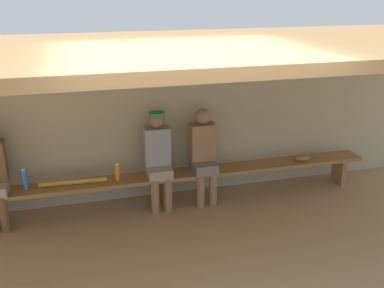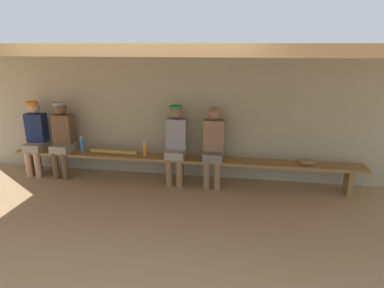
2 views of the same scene
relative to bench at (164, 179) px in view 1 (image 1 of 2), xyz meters
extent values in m
plane|color=#9E7F59|center=(0.00, -1.55, -0.39)|extent=(24.00, 24.00, 0.00)
cube|color=tan|center=(0.00, 0.45, 0.71)|extent=(8.00, 0.20, 2.20)
cube|color=#9E7547|center=(0.00, -0.85, 1.87)|extent=(8.00, 2.80, 0.12)
cube|color=olive|center=(0.00, 0.00, 0.05)|extent=(6.00, 0.36, 0.05)
cube|color=olive|center=(0.00, 0.00, -0.18)|extent=(0.08, 0.29, 0.41)
cube|color=olive|center=(2.75, 0.00, -0.18)|extent=(0.08, 0.29, 0.41)
cube|color=gray|center=(-0.07, -0.02, 0.14)|extent=(0.32, 0.40, 0.14)
cylinder|color=#8C6647|center=(-0.16, -0.18, -0.15)|extent=(0.11, 0.11, 0.48)
cylinder|color=#8C6647|center=(0.02, -0.18, -0.15)|extent=(0.11, 0.11, 0.48)
cube|color=gray|center=(-0.07, 0.06, 0.47)|extent=(0.34, 0.20, 0.52)
sphere|color=#8C6647|center=(-0.07, 0.06, 0.84)|extent=(0.21, 0.21, 0.21)
cylinder|color=#2D8442|center=(-0.07, 0.02, 0.93)|extent=(0.21, 0.21, 0.05)
cube|color=slate|center=(0.57, -0.02, 0.14)|extent=(0.32, 0.40, 0.14)
cylinder|color=#8C6647|center=(0.48, -0.18, -0.15)|extent=(0.11, 0.11, 0.48)
cylinder|color=#8C6647|center=(0.66, -0.18, -0.15)|extent=(0.11, 0.11, 0.48)
cube|color=#8C6647|center=(0.57, 0.06, 0.47)|extent=(0.34, 0.20, 0.52)
sphere|color=#8C6647|center=(0.57, 0.06, 0.84)|extent=(0.21, 0.21, 0.21)
cylinder|color=brown|center=(-2.05, -0.18, -0.15)|extent=(0.11, 0.11, 0.48)
cylinder|color=blue|center=(-1.78, 0.01, 0.20)|extent=(0.06, 0.06, 0.26)
cylinder|color=white|center=(-1.78, 0.01, 0.34)|extent=(0.04, 0.04, 0.02)
cylinder|color=orange|center=(-0.62, 0.00, 0.18)|extent=(0.06, 0.06, 0.21)
cylinder|color=white|center=(-0.62, 0.00, 0.29)|extent=(0.04, 0.04, 0.02)
ellipsoid|color=olive|center=(2.07, -0.03, 0.12)|extent=(0.26, 0.21, 0.09)
cylinder|color=#B28C33|center=(-1.19, 0.00, 0.11)|extent=(0.86, 0.10, 0.07)
camera|label=1|loc=(-1.06, -5.42, 2.54)|focal=41.32mm
camera|label=2|loc=(1.07, -5.25, 1.93)|focal=31.06mm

